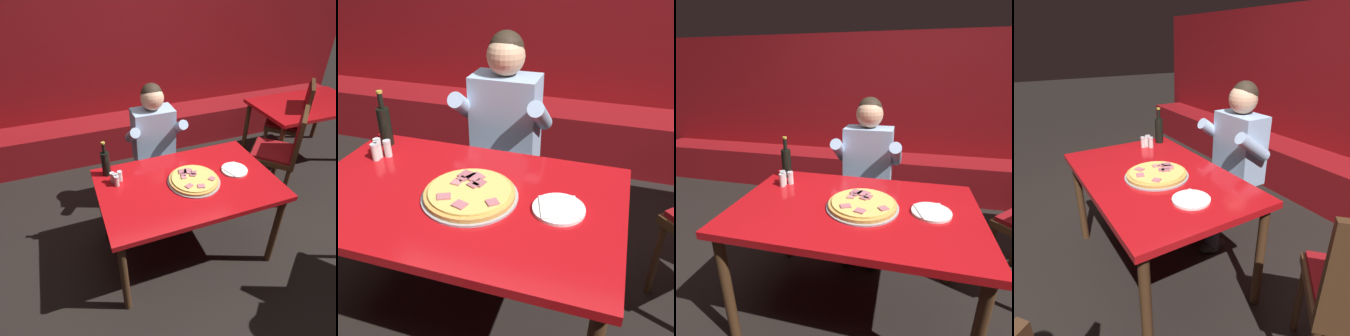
# 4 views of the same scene
# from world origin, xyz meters

# --- Properties ---
(ground_plane) EXTENTS (24.00, 24.00, 0.00)m
(ground_plane) POSITION_xyz_m (0.00, 0.00, 0.00)
(ground_plane) COLOR black
(booth_wall_panel) EXTENTS (6.80, 0.16, 1.90)m
(booth_wall_panel) POSITION_xyz_m (0.00, 2.18, 0.95)
(booth_wall_panel) COLOR maroon
(booth_wall_panel) RESTS_ON ground_plane
(booth_bench) EXTENTS (6.46, 0.48, 0.46)m
(booth_bench) POSITION_xyz_m (0.00, 1.86, 0.23)
(booth_bench) COLOR maroon
(booth_bench) RESTS_ON ground_plane
(main_dining_table) EXTENTS (1.36, 0.86, 0.74)m
(main_dining_table) POSITION_xyz_m (0.00, 0.00, 0.66)
(main_dining_table) COLOR #422816
(main_dining_table) RESTS_ON ground_plane
(pizza) EXTENTS (0.40, 0.40, 0.05)m
(pizza) POSITION_xyz_m (0.04, -0.01, 0.76)
(pizza) COLOR #9E9EA3
(pizza) RESTS_ON main_dining_table
(plate_white_paper) EXTENTS (0.21, 0.21, 0.02)m
(plate_white_paper) POSITION_xyz_m (0.41, 0.01, 0.75)
(plate_white_paper) COLOR white
(plate_white_paper) RESTS_ON main_dining_table
(beer_bottle) EXTENTS (0.07, 0.07, 0.29)m
(beer_bottle) POSITION_xyz_m (-0.56, 0.32, 0.85)
(beer_bottle) COLOR black
(beer_bottle) RESTS_ON main_dining_table
(shaker_oregano) EXTENTS (0.04, 0.04, 0.09)m
(shaker_oregano) POSITION_xyz_m (-0.48, 0.21, 0.78)
(shaker_oregano) COLOR silver
(shaker_oregano) RESTS_ON main_dining_table
(shaker_red_pepper_flakes) EXTENTS (0.04, 0.04, 0.09)m
(shaker_red_pepper_flakes) POSITION_xyz_m (-0.52, 0.18, 0.78)
(shaker_red_pepper_flakes) COLOR silver
(shaker_red_pepper_flakes) RESTS_ON main_dining_table
(shaker_parmesan) EXTENTS (0.04, 0.04, 0.09)m
(shaker_parmesan) POSITION_xyz_m (-0.54, 0.21, 0.78)
(shaker_parmesan) COLOR silver
(shaker_parmesan) RESTS_ON main_dining_table
(shaker_black_pepper) EXTENTS (0.04, 0.04, 0.09)m
(shaker_black_pepper) POSITION_xyz_m (-0.52, 0.15, 0.78)
(shaker_black_pepper) COLOR silver
(shaker_black_pepper) RESTS_ON main_dining_table
(diner_seated_blue_shirt) EXTENTS (0.53, 0.53, 1.27)m
(diner_seated_blue_shirt) POSITION_xyz_m (-0.03, 0.66, 0.71)
(diner_seated_blue_shirt) COLOR black
(diner_seated_blue_shirt) RESTS_ON ground_plane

